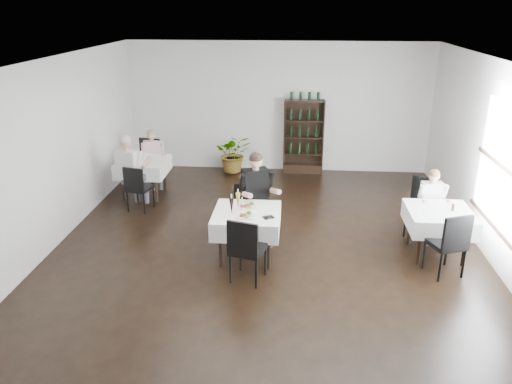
# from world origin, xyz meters

# --- Properties ---
(room_shell) EXTENTS (9.00, 9.00, 9.00)m
(room_shell) POSITION_xyz_m (0.00, 0.00, 1.50)
(room_shell) COLOR black
(room_shell) RESTS_ON ground
(window_right) EXTENTS (0.06, 2.30, 1.85)m
(window_right) POSITION_xyz_m (3.48, 0.00, 1.50)
(window_right) COLOR white
(window_right) RESTS_ON room_shell
(wine_shelf) EXTENTS (0.90, 0.28, 1.75)m
(wine_shelf) POSITION_xyz_m (0.60, 4.31, 0.85)
(wine_shelf) COLOR black
(wine_shelf) RESTS_ON ground
(main_table) EXTENTS (1.03, 1.03, 0.77)m
(main_table) POSITION_xyz_m (-0.30, 0.00, 0.62)
(main_table) COLOR black
(main_table) RESTS_ON ground
(left_table) EXTENTS (0.98, 0.98, 0.77)m
(left_table) POSITION_xyz_m (-2.70, 2.50, 0.62)
(left_table) COLOR black
(left_table) RESTS_ON ground
(right_table) EXTENTS (0.98, 0.98, 0.77)m
(right_table) POSITION_xyz_m (2.70, 0.30, 0.62)
(right_table) COLOR black
(right_table) RESTS_ON ground
(potted_tree) EXTENTS (0.92, 0.84, 0.91)m
(potted_tree) POSITION_xyz_m (-1.03, 4.20, 0.46)
(potted_tree) COLOR #1E561D
(potted_tree) RESTS_ON ground
(main_chair_far) EXTENTS (0.54, 0.54, 0.94)m
(main_chair_far) POSITION_xyz_m (-0.36, 0.74, 0.53)
(main_chair_far) COLOR black
(main_chair_far) RESTS_ON ground
(main_chair_near) EXTENTS (0.56, 0.56, 1.00)m
(main_chair_near) POSITION_xyz_m (-0.24, -0.78, 0.57)
(main_chair_near) COLOR black
(main_chair_near) RESTS_ON ground
(left_chair_far) EXTENTS (0.55, 0.56, 1.05)m
(left_chair_far) POSITION_xyz_m (-2.76, 3.06, 0.60)
(left_chair_far) COLOR black
(left_chair_far) RESTS_ON ground
(left_chair_near) EXTENTS (0.50, 0.51, 0.91)m
(left_chair_near) POSITION_xyz_m (-2.57, 1.66, 0.52)
(left_chair_near) COLOR black
(left_chair_near) RESTS_ON ground
(right_chair_far) EXTENTS (0.60, 0.60, 1.00)m
(right_chair_far) POSITION_xyz_m (2.63, 1.11, 0.57)
(right_chair_far) COLOR black
(right_chair_far) RESTS_ON ground
(right_chair_near) EXTENTS (0.60, 0.60, 1.01)m
(right_chair_near) POSITION_xyz_m (2.70, -0.36, 0.58)
(right_chair_near) COLOR black
(right_chair_near) RESTS_ON ground
(diner_main) EXTENTS (0.69, 0.73, 1.54)m
(diner_main) POSITION_xyz_m (-0.18, 0.60, 0.89)
(diner_main) COLOR #414148
(diner_main) RESTS_ON ground
(diner_left_far) EXTENTS (0.56, 0.59, 1.26)m
(diner_left_far) POSITION_xyz_m (-2.64, 3.05, 0.73)
(diner_left_far) COLOR #414148
(diner_left_far) RESTS_ON ground
(diner_left_near) EXTENTS (0.62, 0.65, 1.48)m
(diner_left_near) POSITION_xyz_m (-2.73, 1.83, 0.86)
(diner_left_near) COLOR #414148
(diner_left_near) RESTS_ON ground
(diner_right_far) EXTENTS (0.48, 0.49, 1.24)m
(diner_right_far) POSITION_xyz_m (2.73, 0.88, 0.72)
(diner_right_far) COLOR #414148
(diner_right_far) RESTS_ON ground
(plate_far) EXTENTS (0.30, 0.30, 0.08)m
(plate_far) POSITION_xyz_m (-0.29, 0.19, 0.79)
(plate_far) COLOR white
(plate_far) RESTS_ON main_table
(plate_near) EXTENTS (0.29, 0.29, 0.08)m
(plate_near) POSITION_xyz_m (-0.30, -0.19, 0.79)
(plate_near) COLOR white
(plate_near) RESTS_ON main_table
(pilsner_dark) EXTENTS (0.08, 0.08, 0.33)m
(pilsner_dark) POSITION_xyz_m (-0.52, -0.10, 0.90)
(pilsner_dark) COLOR black
(pilsner_dark) RESTS_ON main_table
(pilsner_lager) EXTENTS (0.08, 0.08, 0.33)m
(pilsner_lager) POSITION_xyz_m (-0.45, 0.11, 0.91)
(pilsner_lager) COLOR gold
(pilsner_lager) RESTS_ON main_table
(coke_bottle) EXTENTS (0.05, 0.05, 0.21)m
(coke_bottle) POSITION_xyz_m (-0.38, 0.07, 0.86)
(coke_bottle) COLOR silver
(coke_bottle) RESTS_ON main_table
(napkin_cutlery) EXTENTS (0.20, 0.19, 0.02)m
(napkin_cutlery) POSITION_xyz_m (0.05, -0.19, 0.78)
(napkin_cutlery) COLOR black
(napkin_cutlery) RESTS_ON main_table
(pepper_mill) EXTENTS (0.05, 0.05, 0.11)m
(pepper_mill) POSITION_xyz_m (2.89, 0.31, 0.83)
(pepper_mill) COLOR black
(pepper_mill) RESTS_ON right_table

